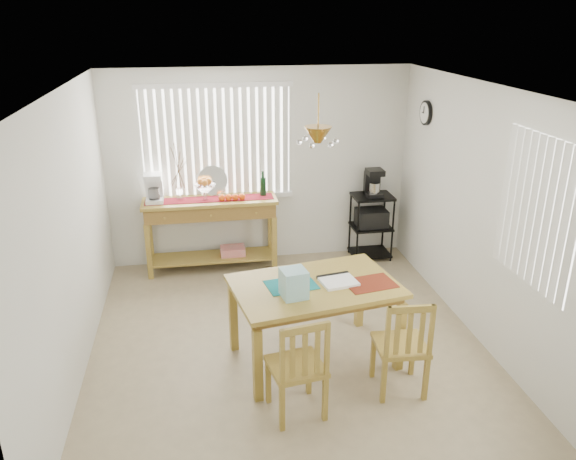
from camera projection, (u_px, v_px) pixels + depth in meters
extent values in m
cube|color=tan|center=(287.00, 343.00, 5.87)|extent=(4.00, 4.50, 0.01)
cube|color=silver|center=(259.00, 166.00, 7.51)|extent=(4.00, 0.10, 2.60)
cube|color=silver|center=(352.00, 366.00, 3.28)|extent=(4.00, 0.10, 2.60)
cube|color=silver|center=(64.00, 240.00, 5.08)|extent=(0.10, 4.50, 2.60)
cube|color=silver|center=(486.00, 215.00, 5.71)|extent=(0.10, 4.50, 2.60)
cube|color=white|center=(287.00, 83.00, 4.90)|extent=(4.00, 4.50, 0.10)
cube|color=white|center=(217.00, 143.00, 7.24)|extent=(1.90, 0.01, 1.40)
cube|color=white|center=(146.00, 146.00, 7.10)|extent=(0.07, 0.03, 1.40)
cube|color=white|center=(154.00, 145.00, 7.11)|extent=(0.07, 0.03, 1.40)
cube|color=white|center=(163.00, 145.00, 7.13)|extent=(0.07, 0.03, 1.40)
cube|color=white|center=(171.00, 145.00, 7.14)|extent=(0.07, 0.03, 1.40)
cube|color=white|center=(179.00, 144.00, 7.16)|extent=(0.07, 0.03, 1.40)
cube|color=white|center=(188.00, 144.00, 7.18)|extent=(0.07, 0.03, 1.40)
cube|color=white|center=(196.00, 144.00, 7.19)|extent=(0.07, 0.03, 1.40)
cube|color=white|center=(204.00, 143.00, 7.21)|extent=(0.07, 0.03, 1.40)
cube|color=white|center=(213.00, 143.00, 7.23)|extent=(0.07, 0.03, 1.40)
cube|color=white|center=(221.00, 143.00, 7.24)|extent=(0.07, 0.03, 1.40)
cube|color=white|center=(229.00, 143.00, 7.26)|extent=(0.07, 0.03, 1.40)
cube|color=white|center=(237.00, 142.00, 7.27)|extent=(0.07, 0.03, 1.40)
cube|color=white|center=(245.00, 142.00, 7.29)|extent=(0.07, 0.03, 1.40)
cube|color=white|center=(253.00, 142.00, 7.31)|extent=(0.07, 0.03, 1.40)
cube|color=white|center=(261.00, 141.00, 7.32)|extent=(0.07, 0.03, 1.40)
cube|color=white|center=(269.00, 141.00, 7.34)|extent=(0.07, 0.03, 1.40)
cube|color=white|center=(277.00, 141.00, 7.36)|extent=(0.07, 0.03, 1.40)
cube|color=white|center=(285.00, 141.00, 7.37)|extent=(0.07, 0.03, 1.40)
cube|color=white|center=(219.00, 197.00, 7.48)|extent=(1.98, 0.06, 0.06)
cube|color=white|center=(214.00, 85.00, 6.95)|extent=(1.98, 0.06, 0.06)
cube|color=white|center=(537.00, 212.00, 4.74)|extent=(0.01, 1.10, 1.30)
cube|color=white|center=(573.00, 233.00, 4.29)|extent=(0.03, 0.07, 1.30)
cube|color=white|center=(564.00, 228.00, 4.39)|extent=(0.03, 0.07, 1.30)
cube|color=white|center=(555.00, 223.00, 4.49)|extent=(0.03, 0.07, 1.30)
cube|color=white|center=(547.00, 219.00, 4.59)|extent=(0.03, 0.07, 1.30)
cube|color=white|center=(540.00, 214.00, 4.69)|extent=(0.03, 0.07, 1.30)
cube|color=white|center=(532.00, 210.00, 4.79)|extent=(0.03, 0.07, 1.30)
cube|color=white|center=(525.00, 206.00, 4.89)|extent=(0.03, 0.07, 1.30)
cube|color=white|center=(518.00, 202.00, 5.00)|extent=(0.03, 0.07, 1.30)
cube|color=white|center=(512.00, 198.00, 5.10)|extent=(0.03, 0.07, 1.30)
cube|color=white|center=(505.00, 194.00, 5.20)|extent=(0.03, 0.07, 1.30)
cylinder|color=black|center=(426.00, 113.00, 6.84)|extent=(0.04, 0.30, 0.30)
cylinder|color=white|center=(424.00, 113.00, 6.83)|extent=(0.01, 0.25, 0.25)
cylinder|color=olive|center=(318.00, 113.00, 4.73)|extent=(0.01, 0.01, 0.34)
cone|color=olive|center=(318.00, 135.00, 4.79)|extent=(0.24, 0.24, 0.14)
sphere|color=white|center=(336.00, 141.00, 4.84)|extent=(0.05, 0.05, 0.05)
sphere|color=white|center=(323.00, 138.00, 4.95)|extent=(0.05, 0.05, 0.05)
sphere|color=white|center=(306.00, 139.00, 4.93)|extent=(0.05, 0.05, 0.05)
sphere|color=white|center=(299.00, 142.00, 4.79)|extent=(0.05, 0.05, 0.05)
sphere|color=white|center=(312.00, 145.00, 4.67)|extent=(0.05, 0.05, 0.05)
sphere|color=white|center=(331.00, 145.00, 4.70)|extent=(0.05, 0.05, 0.05)
cube|color=#AA8D39|center=(210.00, 201.00, 7.24)|extent=(1.73, 0.49, 0.04)
cube|color=olive|center=(210.00, 210.00, 7.28)|extent=(1.66, 0.44, 0.17)
cube|color=#AA8D39|center=(149.00, 252.00, 7.15)|extent=(0.06, 0.06, 0.74)
cube|color=#AA8D39|center=(274.00, 244.00, 7.40)|extent=(0.06, 0.06, 0.74)
cube|color=#AA8D39|center=(151.00, 241.00, 7.50)|extent=(0.06, 0.06, 0.74)
cube|color=#AA8D39|center=(270.00, 233.00, 7.75)|extent=(0.06, 0.06, 0.74)
cube|color=#AA8D39|center=(213.00, 257.00, 7.53)|extent=(1.60, 0.42, 0.03)
cube|color=red|center=(233.00, 251.00, 7.54)|extent=(0.32, 0.24, 0.11)
cube|color=maroon|center=(210.00, 199.00, 7.23)|extent=(1.64, 0.27, 0.01)
cube|color=white|center=(155.00, 200.00, 7.12)|extent=(0.22, 0.26, 0.05)
cube|color=white|center=(154.00, 188.00, 7.15)|extent=(0.22, 0.09, 0.32)
cube|color=white|center=(153.00, 177.00, 6.98)|extent=(0.22, 0.24, 0.08)
cylinder|color=white|center=(154.00, 194.00, 7.05)|extent=(0.14, 0.14, 0.14)
cylinder|color=white|center=(205.00, 196.00, 7.18)|extent=(0.05, 0.05, 0.11)
cone|color=white|center=(205.00, 189.00, 7.15)|extent=(0.28, 0.28, 0.10)
sphere|color=#C43D1A|center=(209.00, 181.00, 7.12)|extent=(0.09, 0.09, 0.09)
sphere|color=#C43D1A|center=(204.00, 180.00, 7.16)|extent=(0.09, 0.09, 0.09)
sphere|color=#C43D1A|center=(200.00, 182.00, 7.10)|extent=(0.09, 0.09, 0.09)
sphere|color=#C43D1A|center=(205.00, 183.00, 7.06)|extent=(0.09, 0.09, 0.09)
sphere|color=#FB510D|center=(222.00, 198.00, 7.16)|extent=(0.09, 0.09, 0.09)
sphere|color=#FB510D|center=(229.00, 197.00, 7.17)|extent=(0.09, 0.09, 0.09)
sphere|color=#FB510D|center=(235.00, 197.00, 7.19)|extent=(0.09, 0.09, 0.09)
sphere|color=#FB510D|center=(242.00, 197.00, 7.20)|extent=(0.09, 0.09, 0.09)
cylinder|color=silver|center=(213.00, 180.00, 7.36)|extent=(0.39, 0.10, 0.38)
cylinder|color=white|center=(180.00, 194.00, 7.20)|extent=(0.09, 0.09, 0.15)
cylinder|color=#4C3823|center=(178.00, 170.00, 7.08)|extent=(0.09, 0.04, 0.48)
cylinder|color=#4C3823|center=(178.00, 168.00, 7.07)|extent=(0.15, 0.07, 0.52)
cylinder|color=#4C3823|center=(178.00, 172.00, 7.09)|extent=(0.19, 0.08, 0.39)
cylinder|color=#4C3823|center=(178.00, 166.00, 7.06)|extent=(0.06, 0.03, 0.59)
cylinder|color=#4C3823|center=(178.00, 173.00, 7.09)|extent=(0.24, 0.11, 0.33)
cylinder|color=black|center=(263.00, 186.00, 7.34)|extent=(0.08, 0.08, 0.25)
cylinder|color=black|center=(263.00, 174.00, 7.28)|extent=(0.03, 0.03, 0.09)
cylinder|color=black|center=(358.00, 233.00, 7.55)|extent=(0.03, 0.03, 0.91)
cylinder|color=black|center=(393.00, 231.00, 7.63)|extent=(0.03, 0.03, 0.91)
cylinder|color=black|center=(350.00, 223.00, 7.90)|extent=(0.03, 0.03, 0.91)
cylinder|color=black|center=(383.00, 221.00, 7.98)|extent=(0.03, 0.03, 0.91)
cube|color=black|center=(373.00, 196.00, 7.61)|extent=(0.53, 0.43, 0.03)
cube|color=black|center=(371.00, 227.00, 7.76)|extent=(0.53, 0.43, 0.03)
cube|color=black|center=(369.00, 252.00, 7.91)|extent=(0.53, 0.43, 0.03)
cube|color=black|center=(371.00, 218.00, 7.72)|extent=(0.41, 0.32, 0.24)
cube|color=black|center=(373.00, 194.00, 7.57)|extent=(0.21, 0.26, 0.05)
cube|color=black|center=(372.00, 183.00, 7.60)|extent=(0.21, 0.09, 0.32)
cube|color=black|center=(375.00, 172.00, 7.46)|extent=(0.21, 0.24, 0.07)
cylinder|color=silver|center=(374.00, 187.00, 7.53)|extent=(0.14, 0.14, 0.14)
cube|color=#AA8D39|center=(315.00, 286.00, 5.32)|extent=(1.69, 1.24, 0.04)
cube|color=olive|center=(315.00, 291.00, 5.34)|extent=(1.56, 1.11, 0.07)
cube|color=#AA8D39|center=(258.00, 365.00, 4.88)|extent=(0.09, 0.09, 0.71)
cube|color=#AA8D39|center=(400.00, 336.00, 5.32)|extent=(0.09, 0.09, 0.71)
cube|color=#AA8D39|center=(233.00, 318.00, 5.64)|extent=(0.09, 0.09, 0.71)
cube|color=#AA8D39|center=(360.00, 296.00, 6.07)|extent=(0.09, 0.09, 0.71)
cube|color=#16777F|center=(291.00, 285.00, 5.29)|extent=(0.51, 0.40, 0.01)
cube|color=maroon|center=(370.00, 283.00, 5.32)|extent=(0.51, 0.40, 0.01)
cube|color=white|center=(339.00, 282.00, 5.32)|extent=(0.37, 0.32, 0.03)
cube|color=black|center=(333.00, 275.00, 5.45)|extent=(0.33, 0.09, 0.03)
cube|color=#92CCD4|center=(294.00, 283.00, 5.03)|extent=(0.25, 0.25, 0.26)
cube|color=#AA8D39|center=(296.00, 366.00, 4.71)|extent=(0.51, 0.51, 0.04)
cube|color=#AA8D39|center=(309.00, 373.00, 5.02)|extent=(0.05, 0.05, 0.43)
cube|color=#AA8D39|center=(268.00, 381.00, 4.90)|extent=(0.05, 0.05, 0.43)
cube|color=#AA8D39|center=(325.00, 398.00, 4.68)|extent=(0.05, 0.05, 0.43)
cube|color=#AA8D39|center=(282.00, 408.00, 4.57)|extent=(0.05, 0.05, 0.43)
cube|color=#AA8D39|center=(327.00, 348.00, 4.49)|extent=(0.04, 0.04, 0.49)
cube|color=#AA8D39|center=(282.00, 357.00, 4.38)|extent=(0.04, 0.04, 0.49)
cube|color=#AA8D39|center=(305.00, 329.00, 4.36)|extent=(0.40, 0.10, 0.06)
cube|color=#AA8D39|center=(317.00, 352.00, 4.48)|extent=(0.05, 0.03, 0.39)
cube|color=#AA8D39|center=(305.00, 355.00, 4.44)|extent=(0.05, 0.03, 0.39)
cube|color=#AA8D39|center=(292.00, 357.00, 4.41)|extent=(0.05, 0.03, 0.39)
cube|color=#AA8D39|center=(400.00, 345.00, 5.01)|extent=(0.47, 0.47, 0.04)
cube|color=#AA8D39|center=(412.00, 354.00, 5.29)|extent=(0.04, 0.04, 0.43)
cube|color=#AA8D39|center=(373.00, 357.00, 5.25)|extent=(0.04, 0.04, 0.43)
cube|color=#AA8D39|center=(426.00, 379.00, 4.93)|extent=(0.04, 0.04, 0.43)
cube|color=#AA8D39|center=(384.00, 382.00, 4.90)|extent=(0.04, 0.04, 0.43)
cube|color=#AA8D39|center=(431.00, 330.00, 4.74)|extent=(0.04, 0.04, 0.49)
cube|color=#AA8D39|center=(388.00, 333.00, 4.70)|extent=(0.04, 0.04, 0.49)
cube|color=#AA8D39|center=(412.00, 309.00, 4.65)|extent=(0.40, 0.06, 0.06)
cube|color=#AA8D39|center=(422.00, 333.00, 4.74)|extent=(0.04, 0.02, 0.39)
cube|color=#AA8D39|center=(409.00, 334.00, 4.73)|extent=(0.04, 0.02, 0.39)
cube|color=#AA8D39|center=(397.00, 334.00, 4.72)|extent=(0.04, 0.02, 0.39)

